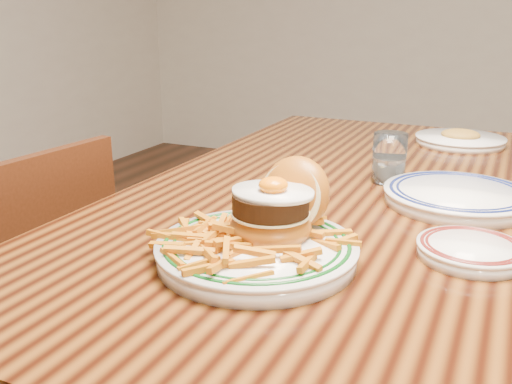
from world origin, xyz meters
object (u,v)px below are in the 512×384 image
at_px(main_plate, 264,233).
at_px(table, 339,226).
at_px(side_plate, 471,249).
at_px(chair_left, 25,310).

bearing_deg(main_plate, table, 98.78).
xyz_separation_m(main_plate, side_plate, (0.29, 0.13, -0.03)).
distance_m(table, chair_left, 0.76).
relative_size(table, main_plate, 4.88).
distance_m(table, side_plate, 0.41).
bearing_deg(main_plate, side_plate, 33.71).
distance_m(chair_left, main_plate, 0.74).
relative_size(table, chair_left, 1.90).
bearing_deg(table, chair_left, -155.54).
bearing_deg(chair_left, table, 28.07).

